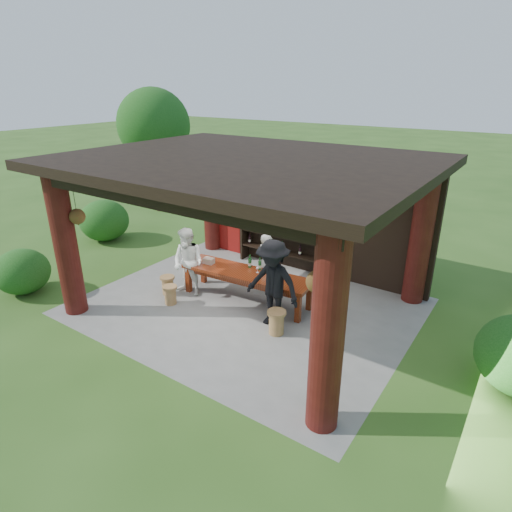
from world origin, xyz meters
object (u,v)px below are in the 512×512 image
Objects in this scene: tasting_table at (246,276)px; guest_man at (273,284)px; host at (266,262)px; guest_woman at (188,262)px; stool_far_left at (168,285)px; stool_near_right at (276,322)px; wine_shelf at (283,228)px; stool_near_left at (170,294)px; napkin_basket at (209,261)px.

tasting_table is 1.30m from guest_man.
guest_woman is (-1.47, -1.25, 0.09)m from host.
stool_near_right is at bearing -0.29° from stool_far_left.
wine_shelf is 5.78× the size of stool_near_left.
tasting_table is (0.32, -2.20, -0.55)m from wine_shelf.
stool_near_left is 0.30× the size of host.
stool_near_right is 0.35× the size of host.
host is (0.10, 0.73, 0.13)m from tasting_table.
napkin_basket is at bearing 52.74° from guest_woman.
guest_man is (1.01, -1.31, 0.22)m from host.
guest_woman is at bearing 87.73° from stool_near_left.
guest_man is (1.11, -0.58, 0.35)m from tasting_table.
guest_woman reaches higher than napkin_basket.
host is (1.49, 1.91, 0.52)m from stool_near_left.
wine_shelf reaches higher than guest_woman.
guest_woman is at bearing 179.77° from guest_man.
guest_man is 2.24m from napkin_basket.
host is at bearing 128.72° from guest_man.
guest_woman reaches higher than host.
guest_man is at bearing -3.74° from guest_woman.
wine_shelf is at bearing -62.12° from host.
guest_man reaches higher than napkin_basket.
guest_woman is (-1.05, -2.72, -0.32)m from wine_shelf.
stool_far_left is 1.84× the size of napkin_basket.
stool_near_right is at bearing -9.36° from guest_woman.
wine_shelf is at bearing 98.34° from tasting_table.
guest_woman is (-2.76, 0.34, 0.58)m from stool_near_right.
guest_man is at bearing 5.15° from stool_far_left.
stool_far_left is 0.81m from guest_woman.
stool_near_right is at bearing 6.47° from stool_near_left.
stool_near_left is at bearing -139.86° from tasting_table.
tasting_table is 1.70× the size of guest_man.
host is 1.93m from guest_woman.
stool_far_left is 2.53m from host.
stool_near_left is 1.78× the size of napkin_basket.
stool_far_left is at bearing -173.69° from guest_man.
tasting_table reaches higher than stool_near_left.
guest_woman is (0.03, 0.66, 0.61)m from stool_near_left.
tasting_table is 7.17× the size of stool_near_left.
guest_woman is at bearing -124.91° from napkin_basket.
stool_near_right is (2.79, 0.32, 0.04)m from stool_near_left.
stool_far_left is at bearing 179.71° from stool_near_right.
stool_near_left is (-1.07, -3.38, -0.93)m from wine_shelf.
stool_near_right is at bearing -17.12° from napkin_basket.
napkin_basket is at bearing 168.75° from guest_man.
stool_near_left is at bearing 63.95° from host.
stool_far_left is at bearing 141.34° from stool_near_left.
stool_near_left is 0.24× the size of guest_man.
stool_far_left is at bearing -116.06° from wine_shelf.
guest_woman is at bearing 52.49° from host.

